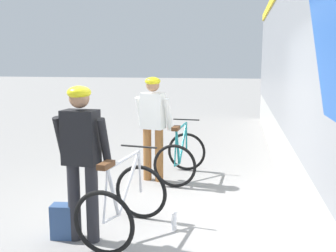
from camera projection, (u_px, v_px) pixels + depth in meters
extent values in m
plane|color=gray|center=(164.00, 217.00, 5.10)|extent=(80.00, 80.00, 0.00)
cylinder|color=#935B2D|center=(147.00, 154.00, 6.64)|extent=(0.14, 0.14, 0.90)
cylinder|color=#935B2D|center=(159.00, 155.00, 6.55)|extent=(0.14, 0.14, 0.90)
cube|color=white|center=(153.00, 111.00, 6.47)|extent=(0.42, 0.31, 0.60)
cylinder|color=white|center=(140.00, 113.00, 6.61)|extent=(0.14, 0.27, 0.56)
cylinder|color=white|center=(168.00, 114.00, 6.42)|extent=(0.14, 0.27, 0.56)
sphere|color=#9E7051|center=(153.00, 85.00, 6.40)|extent=(0.22, 0.22, 0.22)
ellipsoid|color=yellow|center=(153.00, 81.00, 6.39)|extent=(0.30, 0.32, 0.14)
cylinder|color=#232328|center=(74.00, 202.00, 4.40)|extent=(0.14, 0.14, 0.90)
cylinder|color=#232328|center=(92.00, 203.00, 4.35)|extent=(0.14, 0.14, 0.90)
cube|color=black|center=(81.00, 137.00, 4.25)|extent=(0.39, 0.26, 0.60)
cylinder|color=black|center=(61.00, 140.00, 4.36)|extent=(0.10, 0.26, 0.56)
cylinder|color=black|center=(105.00, 142.00, 4.24)|extent=(0.10, 0.26, 0.56)
sphere|color=#9E7051|center=(79.00, 98.00, 4.18)|extent=(0.22, 0.22, 0.22)
ellipsoid|color=yellow|center=(79.00, 92.00, 4.17)|extent=(0.27, 0.29, 0.14)
torus|color=black|center=(187.00, 152.00, 7.22)|extent=(0.71, 0.09, 0.71)
torus|color=black|center=(175.00, 166.00, 6.24)|extent=(0.71, 0.09, 0.71)
cylinder|color=#197A7F|center=(183.00, 142.00, 6.84)|extent=(0.08, 0.65, 0.63)
cylinder|color=#197A7F|center=(182.00, 127.00, 6.67)|extent=(0.08, 0.85, 0.04)
cylinder|color=#197A7F|center=(178.00, 148.00, 6.43)|extent=(0.05, 0.28, 0.62)
cylinder|color=#197A7F|center=(177.00, 165.00, 6.42)|extent=(0.05, 0.36, 0.08)
cylinder|color=#197A7F|center=(175.00, 148.00, 6.25)|extent=(0.03, 0.14, 0.56)
cylinder|color=#197A7F|center=(186.00, 137.00, 7.15)|extent=(0.04, 0.08, 0.55)
cylinder|color=black|center=(186.00, 120.00, 7.07)|extent=(0.48, 0.05, 0.02)
cube|color=#4C2D19|center=(176.00, 128.00, 6.23)|extent=(0.11, 0.24, 0.06)
torus|color=black|center=(141.00, 192.00, 5.01)|extent=(0.71, 0.15, 0.71)
torus|color=black|center=(103.00, 223.00, 4.06)|extent=(0.71, 0.15, 0.71)
cylinder|color=silver|center=(129.00, 182.00, 4.64)|extent=(0.13, 0.64, 0.63)
cylinder|color=silver|center=(124.00, 159.00, 4.48)|extent=(0.16, 0.85, 0.04)
cylinder|color=silver|center=(113.00, 193.00, 4.24)|extent=(0.08, 0.28, 0.62)
cylinder|color=silver|center=(111.00, 219.00, 4.23)|extent=(0.08, 0.36, 0.08)
cylinder|color=silver|center=(105.00, 196.00, 4.07)|extent=(0.04, 0.15, 0.56)
cylinder|color=silver|center=(140.00, 172.00, 4.94)|extent=(0.04, 0.09, 0.55)
cylinder|color=black|center=(139.00, 147.00, 4.86)|extent=(0.48, 0.09, 0.02)
cube|color=#4C2D19|center=(106.00, 165.00, 4.04)|extent=(0.13, 0.25, 0.06)
cube|color=navy|center=(64.00, 221.00, 4.48)|extent=(0.30, 0.21, 0.40)
cylinder|color=silver|center=(174.00, 221.00, 4.70)|extent=(0.07, 0.07, 0.22)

